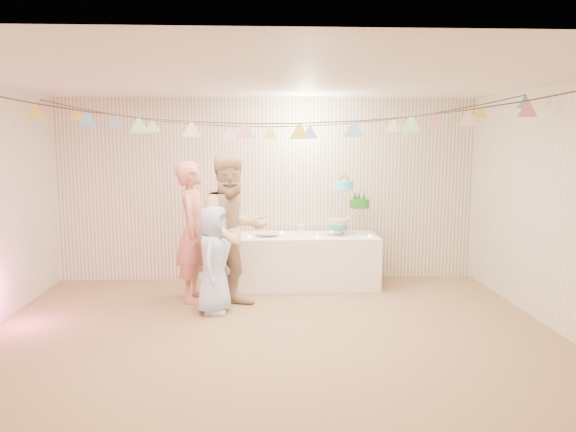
{
  "coord_description": "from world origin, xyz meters",
  "views": [
    {
      "loc": [
        -0.12,
        -5.53,
        2.01
      ],
      "look_at": [
        0.2,
        0.8,
        1.15
      ],
      "focal_mm": 35.0,
      "sensor_mm": 36.0,
      "label": 1
    }
  ],
  "objects_px": {
    "person_child": "(214,260)",
    "cake_stand": "(348,204)",
    "person_adult_a": "(194,231)",
    "table": "(308,261)",
    "person_adult_b": "(233,231)"
  },
  "relations": [
    {
      "from": "person_child",
      "to": "cake_stand",
      "type": "bearing_deg",
      "value": -42.64
    },
    {
      "from": "person_child",
      "to": "person_adult_a",
      "type": "bearing_deg",
      "value": 41.54
    },
    {
      "from": "table",
      "to": "person_adult_b",
      "type": "relative_size",
      "value": 1.02
    },
    {
      "from": "table",
      "to": "person_child",
      "type": "bearing_deg",
      "value": -136.09
    },
    {
      "from": "person_adult_b",
      "to": "person_child",
      "type": "height_order",
      "value": "person_adult_b"
    },
    {
      "from": "person_adult_a",
      "to": "person_child",
      "type": "bearing_deg",
      "value": -146.17
    },
    {
      "from": "person_adult_b",
      "to": "cake_stand",
      "type": "bearing_deg",
      "value": 2.39
    },
    {
      "from": "cake_stand",
      "to": "person_child",
      "type": "bearing_deg",
      "value": -145.48
    },
    {
      "from": "table",
      "to": "person_adult_b",
      "type": "height_order",
      "value": "person_adult_b"
    },
    {
      "from": "cake_stand",
      "to": "person_adult_b",
      "type": "bearing_deg",
      "value": -146.53
    },
    {
      "from": "person_child",
      "to": "person_adult_b",
      "type": "bearing_deg",
      "value": -35.82
    },
    {
      "from": "person_adult_a",
      "to": "person_adult_b",
      "type": "bearing_deg",
      "value": -119.27
    },
    {
      "from": "person_adult_b",
      "to": "person_child",
      "type": "relative_size",
      "value": 1.47
    },
    {
      "from": "person_adult_a",
      "to": "cake_stand",
      "type": "bearing_deg",
      "value": -66.83
    },
    {
      "from": "cake_stand",
      "to": "table",
      "type": "bearing_deg",
      "value": -174.81
    }
  ]
}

